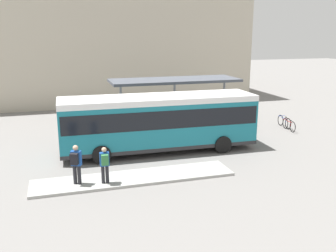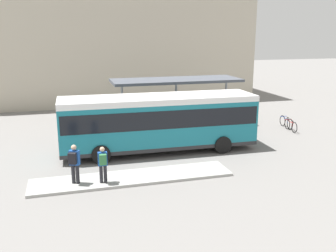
{
  "view_description": "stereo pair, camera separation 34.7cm",
  "coord_description": "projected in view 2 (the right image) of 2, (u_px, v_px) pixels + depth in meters",
  "views": [
    {
      "loc": [
        -5.15,
        -18.88,
        6.34
      ],
      "look_at": [
        0.52,
        0.0,
        1.37
      ],
      "focal_mm": 40.0,
      "sensor_mm": 36.0,
      "label": 1
    },
    {
      "loc": [
        -4.82,
        -18.98,
        6.34
      ],
      "look_at": [
        0.52,
        0.0,
        1.37
      ],
      "focal_mm": 40.0,
      "sensor_mm": 36.0,
      "label": 2
    }
  ],
  "objects": [
    {
      "name": "pedestrian_waiting",
      "position": [
        74.0,
        162.0,
        15.54
      ],
      "size": [
        0.51,
        0.54,
        1.7
      ],
      "rotation": [
        0.0,
        0.0,
        1.15
      ],
      "color": "#232328",
      "rests_on": "curb_island"
    },
    {
      "name": "pedestrian_companion",
      "position": [
        103.0,
        163.0,
        15.64
      ],
      "size": [
        0.39,
        0.4,
        1.58
      ],
      "rotation": [
        0.0,
        0.0,
        1.55
      ],
      "color": "#232328",
      "rests_on": "curb_island"
    },
    {
      "name": "curb_island",
      "position": [
        133.0,
        178.0,
        16.6
      ],
      "size": [
        8.87,
        1.8,
        0.12
      ],
      "color": "#9E9E99",
      "rests_on": "ground_plane"
    },
    {
      "name": "station_shelter",
      "position": [
        176.0,
        81.0,
        25.62
      ],
      "size": [
        8.82,
        3.07,
        3.21
      ],
      "color": "#4C515B",
      "rests_on": "ground_plane"
    },
    {
      "name": "station_building",
      "position": [
        107.0,
        41.0,
        38.27
      ],
      "size": [
        25.74,
        14.82,
        10.84
      ],
      "color": "#BCB29E",
      "rests_on": "ground_plane"
    },
    {
      "name": "bicycle_blue",
      "position": [
        286.0,
        122.0,
        25.39
      ],
      "size": [
        0.48,
        1.77,
        0.76
      ],
      "rotation": [
        0.0,
        0.0,
        1.49
      ],
      "color": "black",
      "rests_on": "ground_plane"
    },
    {
      "name": "bicycle_red",
      "position": [
        291.0,
        125.0,
        24.59
      ],
      "size": [
        0.48,
        1.7,
        0.73
      ],
      "rotation": [
        0.0,
        0.0,
        1.46
      ],
      "color": "black",
      "rests_on": "ground_plane"
    },
    {
      "name": "city_bus",
      "position": [
        159.0,
        119.0,
        20.09
      ],
      "size": [
        10.48,
        2.91,
        3.04
      ],
      "rotation": [
        0.0,
        0.0,
        -0.02
      ],
      "color": "#197284",
      "rests_on": "ground_plane"
    },
    {
      "name": "ground_plane",
      "position": [
        159.0,
        151.0,
        20.53
      ],
      "size": [
        120.0,
        120.0,
        0.0
      ],
      "primitive_type": "plane",
      "color": "slate"
    }
  ]
}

